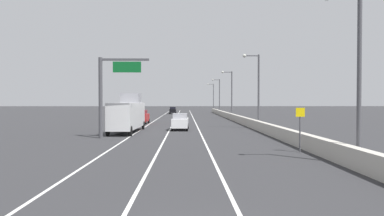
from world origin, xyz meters
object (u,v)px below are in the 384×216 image
overhead_sign_gantry (109,87)px  lamp_post_right_fourth (218,94)px  car_red_2 (141,117)px  box_truck (128,114)px  lamp_post_right_near (354,65)px  lamp_post_right_fifth (213,95)px  car_black_0 (173,110)px  speed_advisory_sign (300,126)px  lamp_post_right_second (256,86)px  car_white_1 (180,122)px  lamp_post_right_third (230,91)px

overhead_sign_gantry → lamp_post_right_fourth: bearing=75.0°
car_red_2 → box_truck: 14.21m
lamp_post_right_fourth → car_red_2: lamp_post_right_fourth is taller
lamp_post_right_near → lamp_post_right_fifth: 97.85m
lamp_post_right_fifth → box_truck: bearing=-101.3°
car_red_2 → car_black_0: bearing=85.3°
lamp_post_right_near → speed_advisory_sign: bearing=106.9°
overhead_sign_gantry → lamp_post_right_near: size_ratio=0.81×
lamp_post_right_second → car_white_1: lamp_post_right_second is taller
lamp_post_right_fourth → car_black_0: bearing=174.2°
speed_advisory_sign → lamp_post_right_third: 44.51m
car_black_0 → lamp_post_right_fourth: bearing=-5.8°
overhead_sign_gantry → car_red_2: size_ratio=1.75×
lamp_post_right_second → lamp_post_right_fourth: bearing=90.0°
box_truck → car_black_0: bearing=86.8°
lamp_post_right_fifth → box_truck: lamp_post_right_fifth is taller
overhead_sign_gantry → car_black_0: (3.81, 60.89, -3.78)m
car_red_2 → lamp_post_right_fourth: bearing=68.5°
lamp_post_right_third → car_white_1: 28.22m
lamp_post_right_second → box_truck: size_ratio=0.94×
overhead_sign_gantry → car_red_2: 20.65m
lamp_post_right_second → car_white_1: (-9.48, -1.77, -4.40)m
box_truck → overhead_sign_gantry: bearing=-97.0°
lamp_post_right_near → lamp_post_right_second: (-0.23, 24.46, 0.00)m
car_black_0 → car_white_1: bearing=-87.0°
lamp_post_right_fifth → car_black_0: (-12.58, -23.23, -4.45)m
overhead_sign_gantry → lamp_post_right_fifth: bearing=79.0°
lamp_post_right_fifth → lamp_post_right_third: bearing=-90.5°
lamp_post_right_third → lamp_post_right_fifth: 48.93m
lamp_post_right_fifth → speed_advisory_sign: bearing=-90.9°
overhead_sign_gantry → speed_advisory_sign: 17.69m
speed_advisory_sign → lamp_post_right_second: 20.25m
lamp_post_right_fourth → lamp_post_right_fifth: 24.47m
car_white_1 → car_red_2: size_ratio=1.03×
lamp_post_right_second → lamp_post_right_third: size_ratio=1.00×
overhead_sign_gantry → car_red_2: overhead_sign_gantry is taller
car_white_1 → box_truck: box_truck is taller
lamp_post_right_fifth → car_red_2: 65.91m
speed_advisory_sign → lamp_post_right_fifth: (1.54, 93.27, 3.63)m
lamp_post_right_third → box_truck: bearing=-117.6°
lamp_post_right_third → car_black_0: lamp_post_right_third is taller
car_black_0 → lamp_post_right_second: bearing=-76.3°
speed_advisory_sign → car_red_2: 32.79m
speed_advisory_sign → lamp_post_right_second: lamp_post_right_second is taller
speed_advisory_sign → lamp_post_right_fourth: size_ratio=0.32×
lamp_post_right_third → lamp_post_right_fifth: bearing=89.5°
overhead_sign_gantry → car_black_0: overhead_sign_gantry is taller
lamp_post_right_fourth → car_red_2: size_ratio=2.17×
lamp_post_right_fourth → car_white_1: bearing=-100.6°
lamp_post_right_second → box_truck: (-15.26, -4.60, -3.39)m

